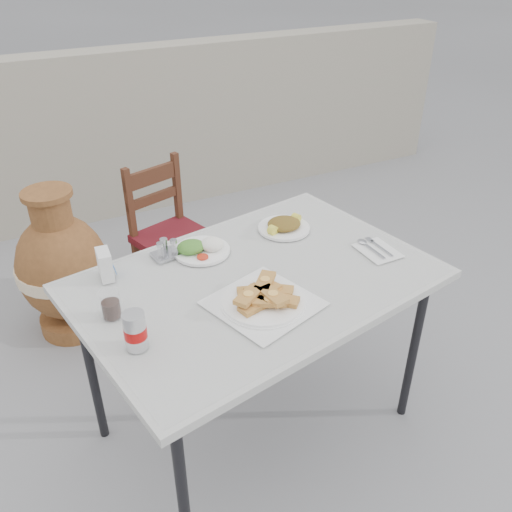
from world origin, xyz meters
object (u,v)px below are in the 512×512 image
soda_can (135,331)px  napkin_holder (105,265)px  cola_glass (111,306)px  condiment_caddy (166,251)px  chair (170,234)px  salad_rice_plate (201,248)px  cafe_table (256,289)px  salad_chopped_plate (284,225)px  terracotta_urn (63,268)px  pide_plate (263,296)px

soda_can → napkin_holder: (0.01, 0.43, -0.01)m
soda_can → cola_glass: (-0.03, 0.19, -0.02)m
condiment_caddy → chair: bearing=72.1°
salad_rice_plate → cafe_table: bearing=-65.1°
napkin_holder → chair: 1.06m
chair → cola_glass: bearing=-134.4°
salad_chopped_plate → terracotta_urn: bearing=137.5°
condiment_caddy → terracotta_urn: bearing=113.6°
pide_plate → salad_chopped_plate: size_ratio=1.86×
salad_chopped_plate → napkin_holder: bearing=-178.0°
napkin_holder → condiment_caddy: bearing=13.5°
salad_rice_plate → soda_can: size_ratio=1.77×
pide_plate → salad_chopped_plate: bearing=53.2°
cafe_table → chair: bearing=90.0°
cola_glass → napkin_holder: (0.04, 0.24, 0.01)m
pide_plate → condiment_caddy: (-0.20, 0.45, -0.00)m
salad_rice_plate → salad_chopped_plate: salad_rice_plate is taller
cafe_table → napkin_holder: 0.57m
salad_rice_plate → pide_plate: bearing=-81.1°
cafe_table → cola_glass: bearing=179.5°
cola_glass → chair: (0.54, 1.08, -0.41)m
cola_glass → salad_rice_plate: bearing=30.9°
chair → salad_chopped_plate: bearing=-88.9°
salad_rice_plate → terracotta_urn: 1.04m
soda_can → cola_glass: size_ratio=1.32×
soda_can → cola_glass: 0.19m
cola_glass → soda_can: bearing=-80.5°
pide_plate → cola_glass: (-0.49, 0.17, 0.01)m
cola_glass → condiment_caddy: (0.29, 0.29, -0.02)m
salad_chopped_plate → cola_glass: size_ratio=2.29×
cola_glass → terracotta_urn: size_ratio=0.12×
pide_plate → cafe_table: bearing=71.6°
pide_plate → chair: pide_plate is taller
salad_chopped_plate → soda_can: 0.91m
salad_chopped_plate → cola_glass: 0.86m
cafe_table → cola_glass: 0.55m
napkin_holder → condiment_caddy: napkin_holder is taller
pide_plate → chair: size_ratio=0.50×
salad_chopped_plate → salad_rice_plate: bearing=-177.5°
terracotta_urn → condiment_caddy: bearing=-66.4°
pide_plate → condiment_caddy: condiment_caddy is taller
cafe_table → terracotta_urn: bearing=119.1°
salad_rice_plate → salad_chopped_plate: size_ratio=1.01×
terracotta_urn → chair: bearing=0.7°
pide_plate → condiment_caddy: bearing=113.9°
salad_chopped_plate → terracotta_urn: size_ratio=0.27×
pide_plate → terracotta_urn: (-0.54, 1.24, -0.44)m
salad_rice_plate → napkin_holder: (-0.38, -0.01, 0.04)m
cafe_table → pide_plate: 0.19m
salad_rice_plate → condiment_caddy: bearing=166.6°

